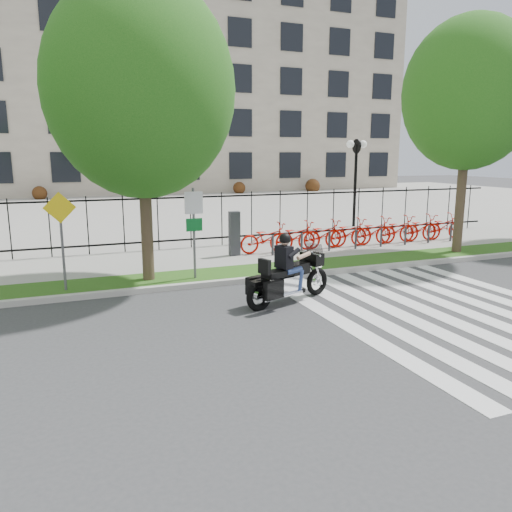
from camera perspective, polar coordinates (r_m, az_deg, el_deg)
name	(u,v)px	position (r m, az deg, el deg)	size (l,w,h in m)	color
ground	(250,339)	(9.85, -0.72, -9.50)	(120.00, 120.00, 0.00)	#363639
curb	(195,285)	(13.55, -6.94, -3.33)	(60.00, 0.20, 0.15)	#AFACA4
grass_verge	(188,278)	(14.35, -7.81, -2.51)	(60.00, 1.50, 0.15)	#1F4A12
sidewalk	(169,261)	(16.73, -9.88, -0.56)	(60.00, 3.50, 0.15)	gray
plaza	(113,209)	(33.92, -16.06, 5.22)	(80.00, 34.00, 0.10)	gray
crosswalk_stripes	(446,311)	(12.32, 20.85, -5.88)	(5.70, 8.00, 0.01)	silver
iron_fence	(158,222)	(18.24, -11.14, 3.83)	(30.00, 0.06, 2.00)	black
office_building	(85,87)	(53.98, -18.96, 17.81)	(60.00, 21.90, 20.15)	gray
lamp_post_right	(356,161)	(24.50, 11.36, 10.57)	(1.06, 0.70, 4.25)	black
street_tree_1	(141,89)	(13.81, -13.06, 18.09)	(4.89, 4.89, 7.84)	#3C2E21
street_tree_2	(469,94)	(18.89, 23.18, 16.66)	(4.41, 4.41, 7.91)	#3C2E21
bike_share_station	(360,232)	(19.16, 11.79, 2.72)	(10.07, 0.89, 1.50)	#2D2D33
sign_pole_regulatory	(194,221)	(13.71, -7.10, 3.94)	(0.50, 0.09, 2.50)	#59595B
sign_pole_warning	(61,228)	(13.29, -21.38, 3.00)	(0.78, 0.09, 2.49)	#59595B
motorcycle_rider	(289,275)	(12.05, 3.80, -2.14)	(2.58, 1.30, 2.07)	black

